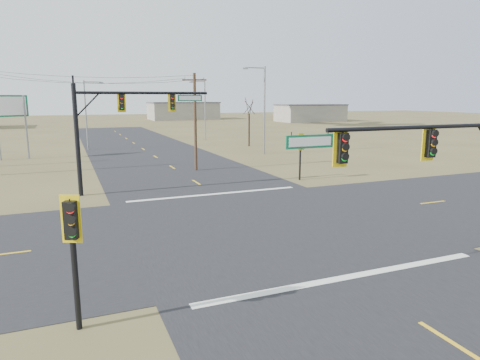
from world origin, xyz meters
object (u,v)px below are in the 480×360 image
Objects in this scene: streetlight_a at (263,106)px; bare_tree_c at (249,106)px; streetlight_b at (204,107)px; streetlight_c at (87,111)px; mast_arm_far at (121,115)px; mast_arm_near at (428,154)px; highway_sign at (11,115)px; pedestal_signal_sw at (72,232)px; utility_pole_near at (195,120)px; pedestal_signal_ne at (301,145)px.

streetlight_a is 8.72m from bare_tree_c.
streetlight_b is 1.33× the size of bare_tree_c.
streetlight_c is at bearing 166.42° from streetlight_a.
mast_arm_far is at bearing -130.11° from bare_tree_c.
mast_arm_near is 46.58m from streetlight_c.
streetlight_b is at bearing 86.71° from mast_arm_near.
highway_sign is at bearing 124.99° from mast_arm_far.
bare_tree_c is (23.46, 41.82, 2.47)m from pedestal_signal_sw.
pedestal_signal_sw is 27.52m from utility_pole_near.
streetlight_b reaches higher than pedestal_signal_sw.
pedestal_signal_sw is 39.91m from highway_sign.
pedestal_signal_ne is 0.41× the size of streetlight_b.
mast_arm_near is at bearing -85.95° from utility_pole_near.
mast_arm_near is 1.12× the size of mast_arm_far.
streetlight_a is at bearing 37.69° from utility_pole_near.
pedestal_signal_ne is at bearing -103.98° from bare_tree_c.
mast_arm_near reaches higher than pedestal_signal_ne.
streetlight_b is (25.60, 13.17, 0.39)m from highway_sign.
pedestal_signal_sw is at bearing -111.98° from streetlight_c.
highway_sign is 0.99× the size of bare_tree_c.
utility_pole_near reaches higher than pedestal_signal_sw.
mast_arm_near is 1.19× the size of streetlight_c.
utility_pole_near is 29.13m from streetlight_b.
mast_arm_far is at bearing -111.67° from streetlight_b.
pedestal_signal_ne is at bearing 69.36° from pedestal_signal_sw.
mast_arm_near is at bearing -94.00° from streetlight_b.
streetlight_b reaches higher than streetlight_c.
bare_tree_c is at bearing 96.86° from streetlight_a.
mast_arm_far is 14.00m from pedestal_signal_ne.
mast_arm_far reaches higher than bare_tree_c.
bare_tree_c is (2.98, -10.89, 0.27)m from streetlight_b.
mast_arm_far is 23.32m from streetlight_a.
mast_arm_far is 1.06× the size of streetlight_c.
pedestal_signal_sw is (-3.64, -18.30, -2.42)m from mast_arm_far.
streetlight_b is (16.84, 34.41, -0.21)m from mast_arm_far.
streetlight_a is at bearing -36.89° from highway_sign.
bare_tree_c is at bearing 85.01° from pedestal_signal_sw.
utility_pole_near is at bearing 55.92° from mast_arm_far.
utility_pole_near is (-1.77, 25.05, 0.11)m from mast_arm_near.
streetlight_c is at bearing 107.30° from mast_arm_near.
mast_arm_near is at bearing -84.77° from streetlight_a.
highway_sign is at bearing 138.25° from utility_pole_near.
utility_pole_near is (10.94, 25.20, 1.59)m from pedestal_signal_sw.
streetlight_b is 1.06× the size of streetlight_c.
mast_arm_far is 27.39m from streetlight_c.
streetlight_a is (4.09, 15.91, 2.84)m from pedestal_signal_ne.
pedestal_signal_sw is 48.02m from bare_tree_c.
pedestal_signal_sw is (-12.72, -0.15, -1.47)m from mast_arm_near.
streetlight_a is (21.47, 33.33, 2.70)m from pedestal_signal_sw.
utility_pole_near is at bearing -65.51° from highway_sign.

